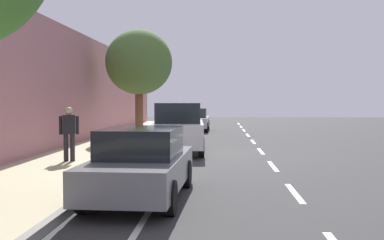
% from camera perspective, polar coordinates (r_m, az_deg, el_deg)
% --- Properties ---
extents(ground, '(74.12, 74.12, 0.00)m').
position_cam_1_polar(ground, '(17.97, 0.62, -4.22)').
color(ground, '#353535').
extents(sidewalk, '(3.54, 46.32, 0.16)m').
position_cam_1_polar(sidewalk, '(18.53, -11.23, -3.81)').
color(sidewalk, tan).
rests_on(sidewalk, ground).
extents(curb_edge, '(0.16, 46.32, 0.16)m').
position_cam_1_polar(curb_edge, '(18.15, -5.55, -3.91)').
color(curb_edge, gray).
rests_on(curb_edge, ground).
extents(lane_stripe_centre, '(0.14, 44.20, 0.01)m').
position_cam_1_polar(lane_stripe_centre, '(19.08, 8.51, -3.84)').
color(lane_stripe_centre, white).
rests_on(lane_stripe_centre, ground).
extents(lane_stripe_bike_edge, '(0.12, 46.32, 0.01)m').
position_cam_1_polar(lane_stripe_bike_edge, '(18.00, -0.91, -4.20)').
color(lane_stripe_bike_edge, white).
rests_on(lane_stripe_bike_edge, ground).
extents(building_facade, '(0.50, 46.32, 5.21)m').
position_cam_1_polar(building_facade, '(19.03, -17.21, 3.90)').
color(building_facade, '#A36A72').
rests_on(building_facade, ground).
extents(parked_sedan_silver_nearest, '(1.88, 4.42, 1.52)m').
position_cam_1_polar(parked_sedan_silver_nearest, '(30.86, 0.37, 0.04)').
color(parked_sedan_silver_nearest, '#B7BABF').
rests_on(parked_sedan_silver_nearest, ground).
extents(parked_suv_white_second, '(2.15, 4.79, 1.99)m').
position_cam_1_polar(parked_suv_white_second, '(18.29, -1.64, -0.88)').
color(parked_suv_white_second, white).
rests_on(parked_suv_white_second, ground).
extents(parked_sedan_grey_mid, '(1.97, 4.47, 1.52)m').
position_cam_1_polar(parked_sedan_grey_mid, '(9.93, -6.29, -5.43)').
color(parked_sedan_grey_mid, slate).
rests_on(parked_sedan_grey_mid, ground).
extents(bicycle_at_curb, '(1.59, 0.78, 0.75)m').
position_cam_1_polar(bicycle_at_curb, '(24.33, -2.17, -1.56)').
color(bicycle_at_curb, black).
rests_on(bicycle_at_curb, ground).
extents(cyclist_with_backpack, '(0.51, 0.57, 1.63)m').
position_cam_1_polar(cyclist_with_backpack, '(24.77, -2.59, -0.07)').
color(cyclist_with_backpack, '#C6B284').
rests_on(cyclist_with_backpack, ground).
extents(street_tree_near_cyclist, '(3.32, 3.32, 5.43)m').
position_cam_1_polar(street_tree_near_cyclist, '(23.27, -6.59, 7.05)').
color(street_tree_near_cyclist, brown).
rests_on(street_tree_near_cyclist, sidewalk).
extents(pedestrian_on_phone, '(0.61, 0.30, 1.73)m').
position_cam_1_polar(pedestrian_on_phone, '(15.10, -14.99, -1.25)').
color(pedestrian_on_phone, black).
rests_on(pedestrian_on_phone, sidewalk).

